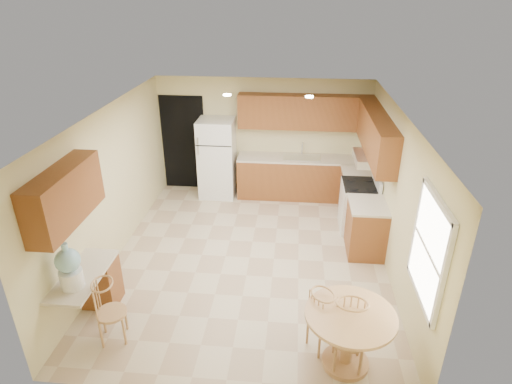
# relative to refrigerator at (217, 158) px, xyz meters

# --- Properties ---
(floor) EXTENTS (5.50, 5.50, 0.00)m
(floor) POSITION_rel_refrigerator_xyz_m (0.95, -2.40, -0.85)
(floor) COLOR #C6B290
(floor) RESTS_ON ground
(ceiling) EXTENTS (4.50, 5.50, 0.02)m
(ceiling) POSITION_rel_refrigerator_xyz_m (0.95, -2.40, 1.65)
(ceiling) COLOR white
(ceiling) RESTS_ON wall_back
(wall_back) EXTENTS (4.50, 0.02, 2.50)m
(wall_back) POSITION_rel_refrigerator_xyz_m (0.95, 0.35, 0.40)
(wall_back) COLOR beige
(wall_back) RESTS_ON floor
(wall_front) EXTENTS (4.50, 0.02, 2.50)m
(wall_front) POSITION_rel_refrigerator_xyz_m (0.95, -5.15, 0.40)
(wall_front) COLOR beige
(wall_front) RESTS_ON floor
(wall_left) EXTENTS (0.02, 5.50, 2.50)m
(wall_left) POSITION_rel_refrigerator_xyz_m (-1.30, -2.40, 0.40)
(wall_left) COLOR beige
(wall_left) RESTS_ON floor
(wall_right) EXTENTS (0.02, 5.50, 2.50)m
(wall_right) POSITION_rel_refrigerator_xyz_m (3.20, -2.40, 0.40)
(wall_right) COLOR beige
(wall_right) RESTS_ON floor
(doorway) EXTENTS (0.90, 0.02, 2.10)m
(doorway) POSITION_rel_refrigerator_xyz_m (-0.80, 0.34, 0.20)
(doorway) COLOR black
(doorway) RESTS_ON floor
(base_cab_back) EXTENTS (2.75, 0.60, 0.87)m
(base_cab_back) POSITION_rel_refrigerator_xyz_m (1.83, 0.05, -0.41)
(base_cab_back) COLOR brown
(base_cab_back) RESTS_ON floor
(counter_back) EXTENTS (2.75, 0.63, 0.04)m
(counter_back) POSITION_rel_refrigerator_xyz_m (1.83, 0.05, 0.04)
(counter_back) COLOR beige
(counter_back) RESTS_ON base_cab_back
(base_cab_right_a) EXTENTS (0.60, 0.59, 0.87)m
(base_cab_right_a) POSITION_rel_refrigerator_xyz_m (2.90, -0.54, -0.41)
(base_cab_right_a) COLOR brown
(base_cab_right_a) RESTS_ON floor
(counter_right_a) EXTENTS (0.63, 0.59, 0.04)m
(counter_right_a) POSITION_rel_refrigerator_xyz_m (2.90, -0.54, 0.04)
(counter_right_a) COLOR beige
(counter_right_a) RESTS_ON base_cab_right_a
(base_cab_right_b) EXTENTS (0.60, 0.80, 0.87)m
(base_cab_right_b) POSITION_rel_refrigerator_xyz_m (2.90, -2.00, -0.41)
(base_cab_right_b) COLOR brown
(base_cab_right_b) RESTS_ON floor
(counter_right_b) EXTENTS (0.63, 0.80, 0.04)m
(counter_right_b) POSITION_rel_refrigerator_xyz_m (2.90, -2.00, 0.04)
(counter_right_b) COLOR beige
(counter_right_b) RESTS_ON base_cab_right_b
(upper_cab_back) EXTENTS (2.75, 0.33, 0.70)m
(upper_cab_back) POSITION_rel_refrigerator_xyz_m (1.83, 0.19, 1.00)
(upper_cab_back) COLOR brown
(upper_cab_back) RESTS_ON wall_back
(upper_cab_right) EXTENTS (0.33, 2.42, 0.70)m
(upper_cab_right) POSITION_rel_refrigerator_xyz_m (3.04, -1.19, 1.00)
(upper_cab_right) COLOR brown
(upper_cab_right) RESTS_ON wall_right
(upper_cab_left) EXTENTS (0.33, 1.40, 0.70)m
(upper_cab_left) POSITION_rel_refrigerator_xyz_m (-1.13, -4.00, 1.00)
(upper_cab_left) COLOR brown
(upper_cab_left) RESTS_ON wall_left
(sink) EXTENTS (0.78, 0.44, 0.01)m
(sink) POSITION_rel_refrigerator_xyz_m (1.80, 0.05, 0.06)
(sink) COLOR silver
(sink) RESTS_ON counter_back
(range_hood) EXTENTS (0.50, 0.76, 0.14)m
(range_hood) POSITION_rel_refrigerator_xyz_m (2.95, -1.22, 0.57)
(range_hood) COLOR silver
(range_hood) RESTS_ON upper_cab_right
(desk_pedestal) EXTENTS (0.48, 0.42, 0.72)m
(desk_pedestal) POSITION_rel_refrigerator_xyz_m (-1.05, -3.72, -0.49)
(desk_pedestal) COLOR brown
(desk_pedestal) RESTS_ON floor
(desk_top) EXTENTS (0.50, 1.20, 0.04)m
(desk_top) POSITION_rel_refrigerator_xyz_m (-1.05, -4.10, -0.10)
(desk_top) COLOR beige
(desk_top) RESTS_ON desk_pedestal
(window) EXTENTS (0.06, 1.12, 1.30)m
(window) POSITION_rel_refrigerator_xyz_m (3.18, -4.25, 0.65)
(window) COLOR white
(window) RESTS_ON wall_right
(can_light_a) EXTENTS (0.14, 0.14, 0.02)m
(can_light_a) POSITION_rel_refrigerator_xyz_m (0.45, -1.20, 1.64)
(can_light_a) COLOR white
(can_light_a) RESTS_ON ceiling
(can_light_b) EXTENTS (0.14, 0.14, 0.02)m
(can_light_b) POSITION_rel_refrigerator_xyz_m (1.85, -1.20, 1.64)
(can_light_b) COLOR white
(can_light_b) RESTS_ON ceiling
(refrigerator) EXTENTS (0.75, 0.73, 1.70)m
(refrigerator) POSITION_rel_refrigerator_xyz_m (0.00, 0.00, 0.00)
(refrigerator) COLOR white
(refrigerator) RESTS_ON floor
(stove) EXTENTS (0.65, 0.76, 1.09)m
(stove) POSITION_rel_refrigerator_xyz_m (2.88, -1.22, -0.38)
(stove) COLOR white
(stove) RESTS_ON floor
(dining_table) EXTENTS (1.05, 1.05, 0.78)m
(dining_table) POSITION_rel_refrigerator_xyz_m (2.35, -4.55, -0.34)
(dining_table) COLOR tan
(dining_table) RESTS_ON floor
(chair_table_a) EXTENTS (0.38, 0.48, 0.86)m
(chair_table_a) POSITION_rel_refrigerator_xyz_m (2.08, -4.38, -0.33)
(chair_table_a) COLOR tan
(chair_table_a) RESTS_ON floor
(chair_table_b) EXTENTS (0.41, 0.41, 0.93)m
(chair_table_b) POSITION_rel_refrigerator_xyz_m (2.35, -4.69, -0.28)
(chair_table_b) COLOR tan
(chair_table_b) RESTS_ON floor
(chair_desk) EXTENTS (0.39, 0.50, 0.88)m
(chair_desk) POSITION_rel_refrigerator_xyz_m (-0.60, -4.48, -0.31)
(chair_desk) COLOR tan
(chair_desk) RESTS_ON floor
(water_crock) EXTENTS (0.30, 0.30, 0.63)m
(water_crock) POSITION_rel_refrigerator_xyz_m (-1.05, -4.36, 0.21)
(water_crock) COLOR white
(water_crock) RESTS_ON desk_top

